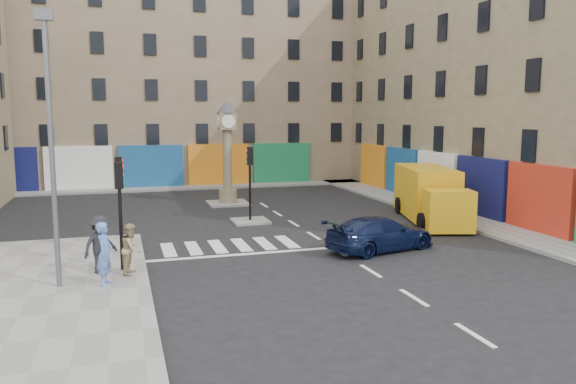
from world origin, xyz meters
name	(u,v)px	position (x,y,z in m)	size (l,w,h in m)	color
ground	(348,257)	(0.00, 0.00, 0.00)	(120.00, 120.00, 0.00)	black
sidewalk_left	(28,299)	(-11.00, -2.00, 0.07)	(7.00, 16.00, 0.15)	gray
sidewalk_right	(418,205)	(8.70, 10.00, 0.07)	(2.60, 30.00, 0.15)	gray
sidewalk_far	(180,188)	(-4.00, 22.20, 0.07)	(32.00, 2.40, 0.15)	gray
island_near	(250,221)	(-2.00, 8.00, 0.06)	(1.80, 1.80, 0.12)	gray
island_far	(228,203)	(-2.00, 14.00, 0.06)	(2.40, 2.40, 0.12)	gray
building_right	(514,72)	(15.00, 10.00, 8.00)	(10.00, 30.00, 16.00)	#928360
building_far	(170,76)	(-4.00, 28.00, 8.50)	(32.00, 10.00, 17.00)	#907860
traffic_light_left_near	(120,198)	(-8.30, 0.20, 2.62)	(0.28, 0.22, 3.70)	black
traffic_light_left_far	(119,189)	(-8.30, 2.60, 2.62)	(0.28, 0.22, 3.70)	black
traffic_light_island	(250,171)	(-2.00, 8.00, 2.59)	(0.28, 0.22, 3.70)	black
lamp_post	(51,136)	(-10.20, -1.20, 4.79)	(0.50, 0.25, 8.30)	#595B60
clock_pillar	(227,146)	(-2.00, 14.00, 3.55)	(1.20, 1.20, 6.10)	#928360
navy_sedan	(380,234)	(1.68, 0.69, 0.68)	(1.92, 4.72, 1.37)	black
yellow_van	(430,195)	(6.98, 5.83, 1.33)	(4.10, 7.68, 2.68)	#EBA913
pedestrian_blue	(105,253)	(-8.81, -1.43, 1.14)	(0.72, 0.48, 1.99)	#567BC5
pedestrian_tan	(131,249)	(-8.00, -0.39, 1.00)	(0.83, 0.64, 1.70)	tan
pedestrian_dark	(100,244)	(-9.00, -0.01, 1.12)	(1.26, 0.72, 1.95)	black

